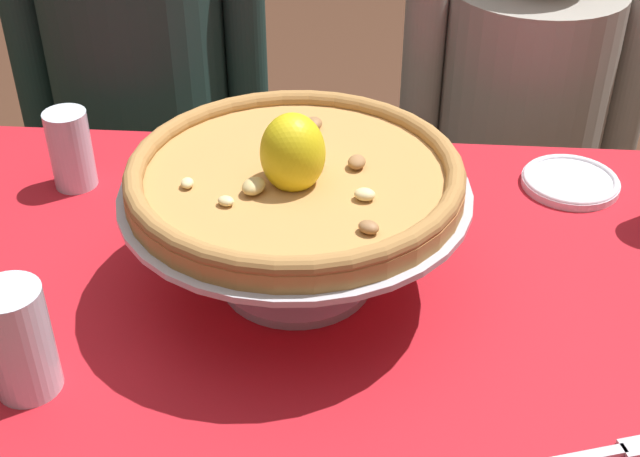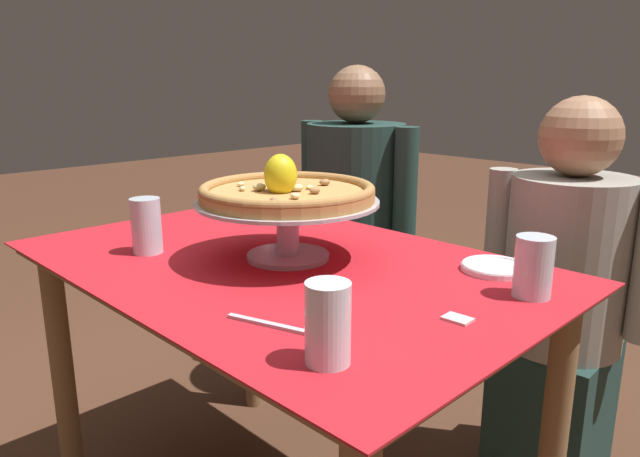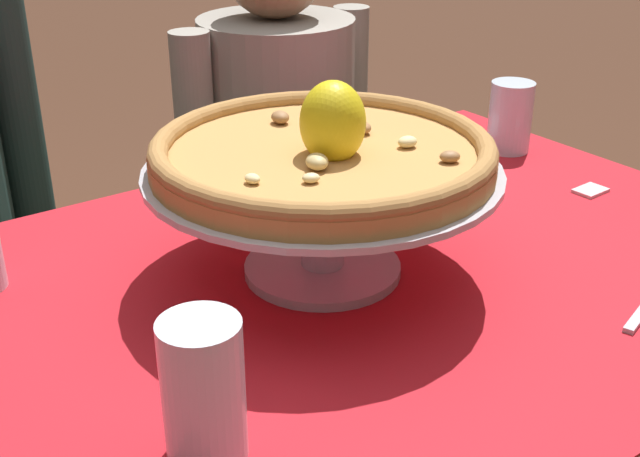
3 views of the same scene
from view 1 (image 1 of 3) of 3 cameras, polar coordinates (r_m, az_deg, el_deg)
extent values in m
cylinder|color=olive|center=(1.72, -18.84, -6.30)|extent=(0.06, 0.06, 0.72)
cylinder|color=olive|center=(1.66, 19.26, -8.26)|extent=(0.06, 0.06, 0.72)
cube|color=olive|center=(1.10, -1.66, -4.98)|extent=(1.22, 0.78, 0.02)
cube|color=red|center=(1.09, -1.67, -4.40)|extent=(1.26, 0.82, 0.00)
cylinder|color=#B7B7C1|center=(1.11, -1.45, -3.26)|extent=(0.20, 0.20, 0.01)
cylinder|color=#B7B7C1|center=(1.07, -1.50, -0.45)|extent=(0.05, 0.05, 0.12)
cylinder|color=#B7B7C1|center=(1.03, -1.55, 2.48)|extent=(0.43, 0.43, 0.01)
cylinder|color=#BC8447|center=(1.02, -1.57, 3.20)|extent=(0.41, 0.41, 0.02)
torus|color=#A6743E|center=(1.02, -1.58, 3.94)|extent=(0.41, 0.41, 0.02)
ellipsoid|color=beige|center=(1.00, -8.90, 3.04)|extent=(0.02, 0.02, 0.01)
ellipsoid|color=#996B42|center=(1.02, 2.48, 4.48)|extent=(0.02, 0.03, 0.01)
ellipsoid|color=#996B42|center=(1.11, -0.46, 7.03)|extent=(0.03, 0.03, 0.02)
ellipsoid|color=beige|center=(1.05, -0.09, 5.28)|extent=(0.02, 0.02, 0.01)
ellipsoid|color=#996B42|center=(0.91, 3.28, 0.09)|extent=(0.03, 0.03, 0.01)
ellipsoid|color=beige|center=(1.02, -0.33, 4.40)|extent=(0.03, 0.03, 0.02)
ellipsoid|color=tan|center=(0.98, -4.48, 2.85)|extent=(0.04, 0.04, 0.02)
ellipsoid|color=beige|center=(0.96, -6.33, 1.85)|extent=(0.02, 0.02, 0.01)
ellipsoid|color=beige|center=(0.96, 3.02, 2.30)|extent=(0.03, 0.02, 0.01)
ellipsoid|color=yellow|center=(0.98, -1.72, 5.07)|extent=(0.09, 0.09, 0.10)
cylinder|color=silver|center=(1.33, -16.38, 5.11)|extent=(0.06, 0.06, 0.12)
cylinder|color=silver|center=(1.34, -16.18, 4.01)|extent=(0.06, 0.06, 0.06)
cylinder|color=silver|center=(0.98, -19.54, -7.10)|extent=(0.07, 0.07, 0.14)
cylinder|color=silver|center=(1.00, -19.11, -8.76)|extent=(0.06, 0.06, 0.06)
cylinder|color=white|center=(1.35, 16.43, 2.97)|extent=(0.15, 0.15, 0.01)
torus|color=white|center=(1.35, 16.47, 3.19)|extent=(0.15, 0.15, 0.01)
cube|color=#B7B7C1|center=(0.96, 20.43, -13.59)|extent=(0.04, 0.03, 0.01)
cube|color=black|center=(2.01, -10.25, -3.08)|extent=(0.30, 0.33, 0.44)
cylinder|color=#1E3833|center=(1.75, -11.95, 10.13)|extent=(0.36, 0.36, 0.57)
cylinder|color=#1E3833|center=(1.80, -18.89, 11.12)|extent=(0.08, 0.08, 0.48)
cylinder|color=#1E3833|center=(1.70, -4.95, 11.54)|extent=(0.08, 0.08, 0.48)
cube|color=#1E3833|center=(2.00, 11.66, -3.70)|extent=(0.30, 0.33, 0.43)
cylinder|color=gray|center=(1.76, 13.38, 7.98)|extent=(0.34, 0.34, 0.48)
cylinder|color=gray|center=(1.72, 6.78, 9.31)|extent=(0.08, 0.08, 0.41)
cylinder|color=gray|center=(1.80, 19.98, 8.67)|extent=(0.08, 0.08, 0.41)
camera|label=2|loc=(0.95, 84.69, -16.92)|focal=32.92mm
camera|label=3|loc=(0.67, -66.71, -4.72)|focal=45.68mm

